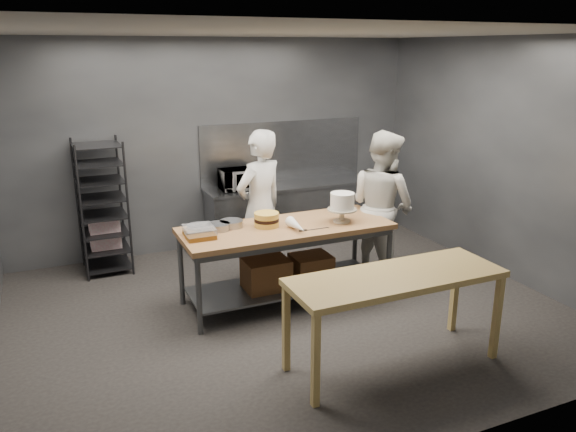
# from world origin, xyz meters

# --- Properties ---
(ground) EXTENTS (6.00, 6.00, 0.00)m
(ground) POSITION_xyz_m (0.00, 0.00, 0.00)
(ground) COLOR black
(ground) RESTS_ON ground
(back_wall) EXTENTS (6.00, 0.04, 3.00)m
(back_wall) POSITION_xyz_m (0.00, 2.50, 1.50)
(back_wall) COLOR #4C4F54
(back_wall) RESTS_ON ground
(work_table) EXTENTS (2.40, 0.90, 0.92)m
(work_table) POSITION_xyz_m (0.08, 0.27, 0.57)
(work_table) COLOR brown
(work_table) RESTS_ON ground
(near_counter) EXTENTS (2.00, 0.70, 0.90)m
(near_counter) POSITION_xyz_m (0.45, -1.39, 0.81)
(near_counter) COLOR olive
(near_counter) RESTS_ON ground
(back_counter) EXTENTS (2.60, 0.60, 0.90)m
(back_counter) POSITION_xyz_m (1.00, 2.18, 0.45)
(back_counter) COLOR slate
(back_counter) RESTS_ON ground
(splashback_panel) EXTENTS (2.60, 0.02, 0.90)m
(splashback_panel) POSITION_xyz_m (1.00, 2.48, 1.35)
(splashback_panel) COLOR slate
(splashback_panel) RESTS_ON back_counter
(speed_rack) EXTENTS (0.61, 0.66, 1.75)m
(speed_rack) POSITION_xyz_m (-1.72, 2.10, 0.86)
(speed_rack) COLOR black
(speed_rack) RESTS_ON ground
(chef_behind) EXTENTS (0.83, 0.69, 1.93)m
(chef_behind) POSITION_xyz_m (0.03, 0.94, 0.97)
(chef_behind) COLOR silver
(chef_behind) RESTS_ON ground
(chef_right) EXTENTS (0.91, 1.06, 1.90)m
(chef_right) POSITION_xyz_m (1.49, 0.47, 0.95)
(chef_right) COLOR silver
(chef_right) RESTS_ON ground
(microwave) EXTENTS (0.54, 0.37, 0.30)m
(microwave) POSITION_xyz_m (0.19, 2.18, 1.05)
(microwave) COLOR black
(microwave) RESTS_ON back_counter
(frosted_cake_stand) EXTENTS (0.34, 0.34, 0.34)m
(frosted_cake_stand) POSITION_xyz_m (0.74, 0.15, 1.14)
(frosted_cake_stand) COLOR #B2A68E
(frosted_cake_stand) RESTS_ON work_table
(layer_cake) EXTENTS (0.28, 0.28, 0.16)m
(layer_cake) POSITION_xyz_m (-0.12, 0.34, 1.00)
(layer_cake) COLOR gold
(layer_cake) RESTS_ON work_table
(cake_pans) EXTENTS (0.64, 0.31, 0.07)m
(cake_pans) POSITION_xyz_m (-0.68, 0.46, 0.96)
(cake_pans) COLOR gray
(cake_pans) RESTS_ON work_table
(piping_bag) EXTENTS (0.12, 0.38, 0.12)m
(piping_bag) POSITION_xyz_m (0.12, 0.05, 0.98)
(piping_bag) COLOR white
(piping_bag) RESTS_ON work_table
(offset_spatula) EXTENTS (0.36, 0.02, 0.02)m
(offset_spatula) POSITION_xyz_m (0.27, 0.02, 0.93)
(offset_spatula) COLOR slate
(offset_spatula) RESTS_ON work_table
(pastry_clamshells) EXTENTS (0.32, 0.36, 0.11)m
(pastry_clamshells) POSITION_xyz_m (-0.91, 0.29, 0.98)
(pastry_clamshells) COLOR #8E5E1C
(pastry_clamshells) RESTS_ON work_table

